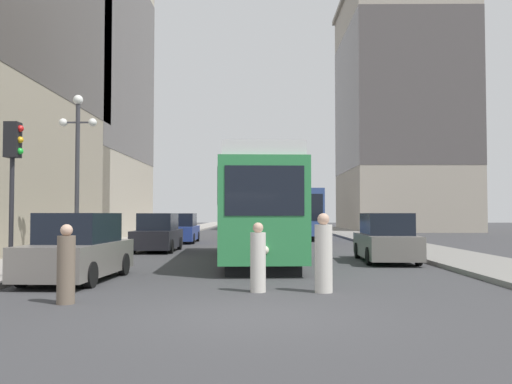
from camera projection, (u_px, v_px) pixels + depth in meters
ground_plane at (253, 316)px, 9.71m from camera, size 200.00×200.00×0.00m
sidewalk_left at (174, 233)px, 49.76m from camera, size 3.30×120.00×0.15m
sidewalk_right at (346, 233)px, 49.61m from camera, size 3.30×120.00×0.15m
streetcar at (256, 206)px, 21.34m from camera, size 3.21×12.50×3.89m
transit_bus at (300, 212)px, 40.71m from camera, size 2.80×11.54×3.45m
parked_car_left_near at (182, 229)px, 34.23m from camera, size 1.98×4.93×1.82m
parked_car_left_mid at (78, 249)px, 14.84m from camera, size 2.04×4.52×1.82m
parked_car_right_far at (386, 239)px, 20.61m from camera, size 2.03×4.82×1.82m
parked_car_left_far at (158, 234)px, 26.26m from camera, size 1.90×4.33×1.82m
pedestrian_crossing_near at (66, 267)px, 11.03m from camera, size 0.36×0.36×1.59m
pedestrian_crossing_far at (324, 255)px, 12.62m from camera, size 0.41×0.41×1.81m
pedestrian_on_sidewalk at (258, 260)px, 12.68m from camera, size 0.36×0.36×1.60m
traffic_light_near_left at (13, 157)px, 14.68m from camera, size 0.47×0.36×4.10m
lamp_post_left_near at (77, 152)px, 20.47m from camera, size 1.41×0.36×6.08m
building_left_midblock at (41, 71)px, 41.15m from camera, size 14.46×15.99×24.20m
building_right_corner at (400, 108)px, 60.31m from camera, size 12.51×17.37×26.04m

